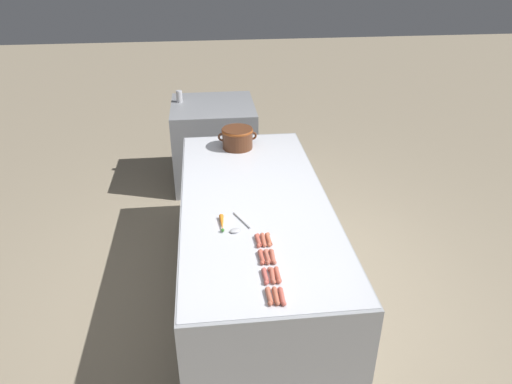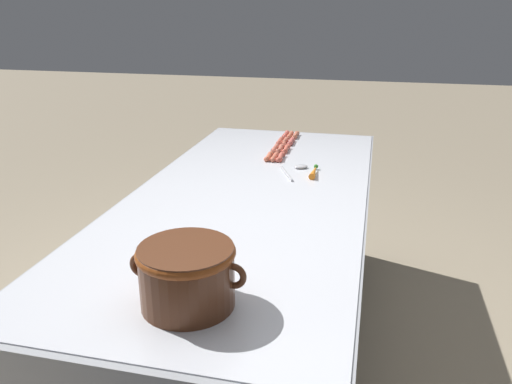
# 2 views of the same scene
# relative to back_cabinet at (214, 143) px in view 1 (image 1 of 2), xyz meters

# --- Properties ---
(ground_plane) EXTENTS (20.00, 20.00, 0.00)m
(ground_plane) POSITION_rel_back_cabinet_xyz_m (0.23, -2.00, -0.45)
(ground_plane) COLOR gray
(griddle_counter) EXTENTS (1.04, 2.41, 0.86)m
(griddle_counter) POSITION_rel_back_cabinet_xyz_m (0.23, -2.00, -0.02)
(griddle_counter) COLOR #9EA0A5
(griddle_counter) RESTS_ON ground_plane
(back_cabinet) EXTENTS (0.88, 0.89, 0.90)m
(back_cabinet) POSITION_rel_back_cabinet_xyz_m (0.00, 0.00, 0.00)
(back_cabinet) COLOR gray
(back_cabinet) RESTS_ON ground_plane
(hot_dog_0) EXTENTS (0.03, 0.14, 0.03)m
(hot_dog_0) POSITION_rel_back_cabinet_xyz_m (0.19, -3.05, 0.42)
(hot_dog_0) COLOR #C4664C
(hot_dog_0) RESTS_ON griddle_counter
(hot_dog_1) EXTENTS (0.03, 0.14, 0.03)m
(hot_dog_1) POSITION_rel_back_cabinet_xyz_m (0.19, -2.88, 0.42)
(hot_dog_1) COLOR #C95A51
(hot_dog_1) RESTS_ON griddle_counter
(hot_dog_2) EXTENTS (0.03, 0.14, 0.03)m
(hot_dog_2) POSITION_rel_back_cabinet_xyz_m (0.19, -2.71, 0.42)
(hot_dog_2) COLOR #CB5B48
(hot_dog_2) RESTS_ON griddle_counter
(hot_dog_3) EXTENTS (0.04, 0.14, 0.03)m
(hot_dog_3) POSITION_rel_back_cabinet_xyz_m (0.19, -2.54, 0.42)
(hot_dog_3) COLOR #CE5C4A
(hot_dog_3) RESTS_ON griddle_counter
(hot_dog_4) EXTENTS (0.03, 0.14, 0.03)m
(hot_dog_4) POSITION_rel_back_cabinet_xyz_m (0.23, -3.05, 0.42)
(hot_dog_4) COLOR #C2644A
(hot_dog_4) RESTS_ON griddle_counter
(hot_dog_5) EXTENTS (0.03, 0.14, 0.03)m
(hot_dog_5) POSITION_rel_back_cabinet_xyz_m (0.23, -2.88, 0.42)
(hot_dog_5) COLOR #C36550
(hot_dog_5) RESTS_ON griddle_counter
(hot_dog_6) EXTENTS (0.03, 0.14, 0.03)m
(hot_dog_6) POSITION_rel_back_cabinet_xyz_m (0.23, -2.71, 0.42)
(hot_dog_6) COLOR #BF6551
(hot_dog_6) RESTS_ON griddle_counter
(hot_dog_7) EXTENTS (0.03, 0.14, 0.03)m
(hot_dog_7) POSITION_rel_back_cabinet_xyz_m (0.23, -2.54, 0.42)
(hot_dog_7) COLOR #C6644B
(hot_dog_7) RESTS_ON griddle_counter
(hot_dog_8) EXTENTS (0.03, 0.14, 0.03)m
(hot_dog_8) POSITION_rel_back_cabinet_xyz_m (0.26, -3.05, 0.42)
(hot_dog_8) COLOR #CD5D4F
(hot_dog_8) RESTS_ON griddle_counter
(hot_dog_9) EXTENTS (0.03, 0.14, 0.03)m
(hot_dog_9) POSITION_rel_back_cabinet_xyz_m (0.26, -2.88, 0.42)
(hot_dog_9) COLOR #C65B47
(hot_dog_9) RESTS_ON griddle_counter
(hot_dog_10) EXTENTS (0.03, 0.14, 0.03)m
(hot_dog_10) POSITION_rel_back_cabinet_xyz_m (0.26, -2.71, 0.42)
(hot_dog_10) COLOR #C1624D
(hot_dog_10) RESTS_ON griddle_counter
(hot_dog_11) EXTENTS (0.03, 0.14, 0.03)m
(hot_dog_11) POSITION_rel_back_cabinet_xyz_m (0.26, -2.54, 0.42)
(hot_dog_11) COLOR #CD6748
(hot_dog_11) RESTS_ON griddle_counter
(bean_pot) EXTENTS (0.34, 0.27, 0.18)m
(bean_pot) POSITION_rel_back_cabinet_xyz_m (0.18, -1.08, 0.51)
(bean_pot) COLOR #562D19
(bean_pot) RESTS_ON griddle_counter
(serving_spoon) EXTENTS (0.15, 0.26, 0.02)m
(serving_spoon) POSITION_rel_back_cabinet_xyz_m (0.08, -2.37, 0.42)
(serving_spoon) COLOR #B7B7BC
(serving_spoon) RESTS_ON griddle_counter
(carrot) EXTENTS (0.03, 0.18, 0.03)m
(carrot) POSITION_rel_back_cabinet_xyz_m (-0.02, -2.33, 0.42)
(carrot) COLOR orange
(carrot) RESTS_ON griddle_counter
(soda_can) EXTENTS (0.07, 0.07, 0.12)m
(soda_can) POSITION_rel_back_cabinet_xyz_m (-0.35, 0.12, 0.51)
(soda_can) COLOR #BCBCC1
(soda_can) RESTS_ON back_cabinet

